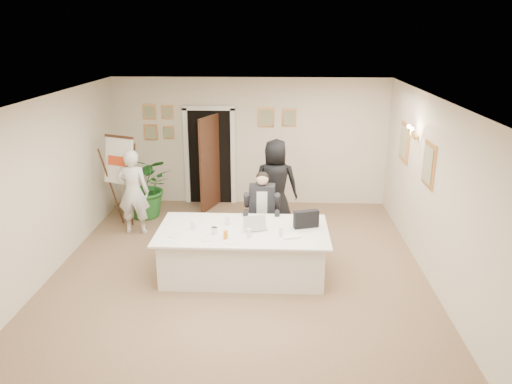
{
  "coord_description": "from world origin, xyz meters",
  "views": [
    {
      "loc": [
        0.61,
        -7.27,
        3.77
      ],
      "look_at": [
        0.26,
        0.6,
        1.19
      ],
      "focal_mm": 35.0,
      "sensor_mm": 36.0,
      "label": 1
    }
  ],
  "objects": [
    {
      "name": "glass_b",
      "position": [
        0.19,
        -0.35,
        0.84
      ],
      "size": [
        0.08,
        0.08,
        0.14
      ],
      "primitive_type": "cylinder",
      "rotation": [
        0.0,
        0.0,
        -0.24
      ],
      "color": "silver",
      "rests_on": "conference_table"
    },
    {
      "name": "plate_mid",
      "position": [
        -0.42,
        -0.43,
        0.78
      ],
      "size": [
        0.24,
        0.24,
        0.01
      ],
      "primitive_type": "cylinder",
      "rotation": [
        0.0,
        0.0,
        -0.04
      ],
      "color": "white",
      "rests_on": "conference_table"
    },
    {
      "name": "laptop",
      "position": [
        0.27,
        0.02,
        0.91
      ],
      "size": [
        0.44,
        0.45,
        0.28
      ],
      "primitive_type": null,
      "rotation": [
        0.0,
        0.0,
        0.28
      ],
      "color": "#B7BABC",
      "rests_on": "conference_table"
    },
    {
      "name": "plate_near",
      "position": [
        -0.04,
        -0.53,
        0.78
      ],
      "size": [
        0.27,
        0.27,
        0.01
      ],
      "primitive_type": "cylinder",
      "rotation": [
        0.0,
        0.0,
        0.15
      ],
      "color": "white",
      "rests_on": "conference_table"
    },
    {
      "name": "seated_man",
      "position": [
        0.34,
        0.98,
        0.72
      ],
      "size": [
        0.69,
        0.73,
        1.44
      ],
      "primitive_type": null,
      "rotation": [
        0.0,
        0.0,
        -0.12
      ],
      "color": "black",
      "rests_on": "floor"
    },
    {
      "name": "glass_d",
      "position": [
        -0.18,
        0.15,
        0.84
      ],
      "size": [
        0.07,
        0.07,
        0.14
      ],
      "primitive_type": "cylinder",
      "rotation": [
        0.0,
        0.0,
        0.03
      ],
      "color": "silver",
      "rests_on": "conference_table"
    },
    {
      "name": "pictures_back_wall",
      "position": [
        -0.8,
        3.47,
        1.85
      ],
      "size": [
        3.4,
        0.06,
        0.8
      ],
      "primitive_type": null,
      "color": "#E3954D",
      "rests_on": "wall_back"
    },
    {
      "name": "wall_sconce",
      "position": [
        2.9,
        1.2,
        2.1
      ],
      "size": [
        0.2,
        0.3,
        0.24
      ],
      "primitive_type": null,
      "color": "gold",
      "rests_on": "wall_right"
    },
    {
      "name": "oj_glass",
      "position": [
        -0.16,
        -0.42,
        0.84
      ],
      "size": [
        0.09,
        0.09,
        0.13
      ],
      "primitive_type": "cylinder",
      "rotation": [
        0.0,
        0.0,
        0.31
      ],
      "color": "orange",
      "rests_on": "conference_table"
    },
    {
      "name": "steel_jug",
      "position": [
        -0.35,
        -0.23,
        0.83
      ],
      "size": [
        0.1,
        0.1,
        0.11
      ],
      "primitive_type": "cylinder",
      "rotation": [
        0.0,
        0.0,
        0.07
      ],
      "color": "silver",
      "rests_on": "conference_table"
    },
    {
      "name": "wall_back",
      "position": [
        0.0,
        3.5,
        1.4
      ],
      "size": [
        6.0,
        0.1,
        2.8
      ],
      "primitive_type": "cube",
      "color": "beige",
      "rests_on": "floor"
    },
    {
      "name": "doorway",
      "position": [
        -0.88,
        3.32,
        1.04
      ],
      "size": [
        1.14,
        0.86,
        2.2
      ],
      "color": "black",
      "rests_on": "floor"
    },
    {
      "name": "glass_a",
      "position": [
        -0.7,
        -0.07,
        0.84
      ],
      "size": [
        0.07,
        0.07,
        0.14
      ],
      "primitive_type": "cylinder",
      "rotation": [
        0.0,
        0.0,
        -0.03
      ],
      "color": "silver",
      "rests_on": "conference_table"
    },
    {
      "name": "plate_left",
      "position": [
        -0.92,
        -0.34,
        0.78
      ],
      "size": [
        0.22,
        0.22,
        0.01
      ],
      "primitive_type": "cylinder",
      "rotation": [
        0.0,
        0.0,
        0.01
      ],
      "color": "white",
      "rests_on": "conference_table"
    },
    {
      "name": "ceiling",
      "position": [
        0.0,
        0.0,
        2.8
      ],
      "size": [
        6.0,
        7.0,
        0.02
      ],
      "primitive_type": "cube",
      "color": "white",
      "rests_on": "wall_back"
    },
    {
      "name": "flip_chart",
      "position": [
        -2.41,
        1.98,
        0.83
      ],
      "size": [
        0.65,
        0.51,
        1.8
      ],
      "color": "#311C0F",
      "rests_on": "floor"
    },
    {
      "name": "wall_front",
      "position": [
        0.0,
        -3.5,
        1.4
      ],
      "size": [
        6.0,
        0.1,
        2.8
      ],
      "primitive_type": "cube",
      "color": "beige",
      "rests_on": "floor"
    },
    {
      "name": "conference_table",
      "position": [
        0.08,
        -0.03,
        0.39
      ],
      "size": [
        2.68,
        1.43,
        0.78
      ],
      "color": "white",
      "rests_on": "floor"
    },
    {
      "name": "potted_palm",
      "position": [
        -2.1,
        2.5,
        0.66
      ],
      "size": [
        1.22,
        1.07,
        1.33
      ],
      "primitive_type": "imported",
      "rotation": [
        0.0,
        0.0,
        -0.03
      ],
      "color": "#216323",
      "rests_on": "floor"
    },
    {
      "name": "glass_c",
      "position": [
        0.67,
        -0.27,
        0.84
      ],
      "size": [
        0.07,
        0.07,
        0.14
      ],
      "primitive_type": "cylinder",
      "rotation": [
        0.0,
        0.0,
        -0.11
      ],
      "color": "silver",
      "rests_on": "conference_table"
    },
    {
      "name": "floor",
      "position": [
        0.0,
        0.0,
        0.0
      ],
      "size": [
        7.0,
        7.0,
        0.0
      ],
      "primitive_type": "plane",
      "color": "brown",
      "rests_on": "ground"
    },
    {
      "name": "standing_woman",
      "position": [
        0.57,
        2.0,
        0.89
      ],
      "size": [
        0.9,
        0.61,
        1.78
      ],
      "primitive_type": "imported",
      "rotation": [
        0.0,
        0.0,
        3.1
      ],
      "color": "black",
      "rests_on": "floor"
    },
    {
      "name": "pictures_right_wall",
      "position": [
        2.97,
        1.2,
        1.75
      ],
      "size": [
        0.06,
        2.2,
        0.8
      ],
      "primitive_type": null,
      "color": "#E3954D",
      "rests_on": "wall_right"
    },
    {
      "name": "standing_man",
      "position": [
        -2.12,
        1.6,
        0.83
      ],
      "size": [
        0.61,
        0.41,
        1.66
      ],
      "primitive_type": "imported",
      "rotation": [
        0.0,
        0.0,
        3.16
      ],
      "color": "silver",
      "rests_on": "floor"
    },
    {
      "name": "paper_stack",
      "position": [
        0.83,
        -0.29,
        0.79
      ],
      "size": [
        0.33,
        0.28,
        0.03
      ],
      "primitive_type": "cube",
      "rotation": [
        0.0,
        0.0,
        0.34
      ],
      "color": "white",
      "rests_on": "conference_table"
    },
    {
      "name": "laptop_bag",
      "position": [
        1.07,
        0.1,
        0.91
      ],
      "size": [
        0.41,
        0.22,
        0.28
      ],
      "primitive_type": "cube",
      "rotation": [
        0.0,
        0.0,
        0.3
      ],
      "color": "black",
      "rests_on": "conference_table"
    },
    {
      "name": "wall_left",
      "position": [
        -3.0,
        0.0,
        1.4
      ],
      "size": [
        0.1,
        7.0,
        2.8
      ],
      "primitive_type": "cube",
      "color": "beige",
      "rests_on": "floor"
    },
    {
      "name": "wall_right",
      "position": [
        3.0,
        0.0,
        1.4
      ],
      "size": [
        0.1,
        7.0,
        2.8
      ],
      "primitive_type": "cube",
      "color": "beige",
      "rests_on": "floor"
    }
  ]
}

